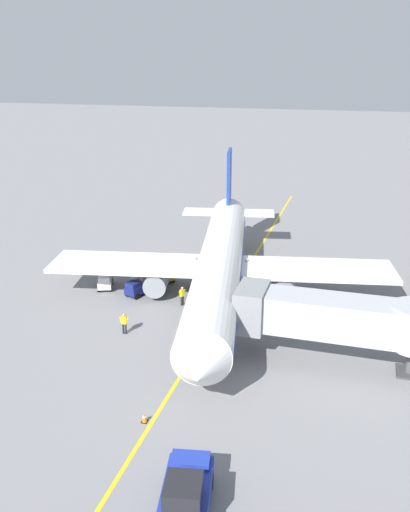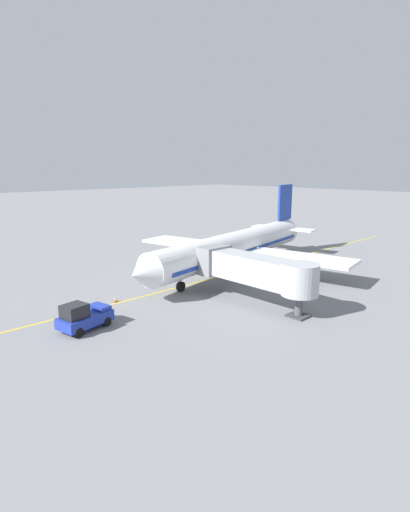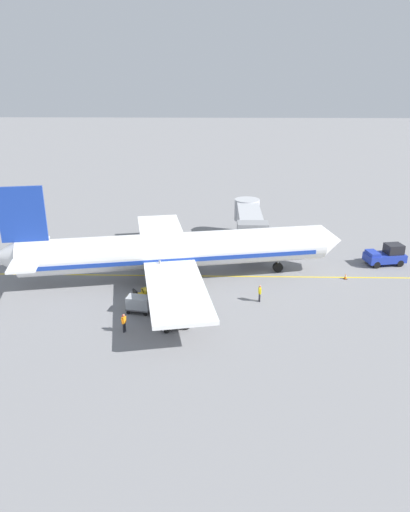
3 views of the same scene
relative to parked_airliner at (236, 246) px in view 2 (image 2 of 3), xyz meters
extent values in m
plane|color=slate|center=(-0.82, -0.13, -3.19)|extent=(400.00, 400.00, 0.00)
cube|color=gold|center=(-0.82, -0.13, -3.18)|extent=(0.24, 80.00, 0.01)
cylinder|color=white|center=(-0.05, 0.27, 0.10)|extent=(9.77, 32.12, 3.70)
cube|color=#193899|center=(-0.05, 0.27, -0.36)|extent=(9.31, 29.61, 0.44)
cone|color=white|center=(-3.35, 17.15, 0.10)|extent=(4.02, 3.05, 3.63)
cone|color=white|center=(3.28, -16.81, 0.40)|extent=(3.62, 3.35, 3.14)
cube|color=black|center=(-3.00, 15.38, 0.75)|extent=(2.93, 1.61, 0.60)
cube|color=white|center=(0.14, -0.71, -0.55)|extent=(30.44, 10.85, 0.36)
cylinder|color=gray|center=(-5.41, -0.98, -1.80)|extent=(2.58, 3.52, 2.00)
cylinder|color=gray|center=(5.38, 1.13, -1.80)|extent=(2.58, 3.52, 2.00)
cube|color=#193899|center=(2.82, -14.45, 4.70)|extent=(1.16, 4.38, 5.50)
cube|color=white|center=(2.78, -14.26, 0.65)|extent=(10.31, 4.47, 0.24)
cylinder|color=black|center=(-2.20, 11.26, -2.64)|extent=(0.65, 1.17, 1.10)
cylinder|color=gray|center=(-2.20, 11.26, -1.09)|extent=(0.24, 0.24, 2.00)
cylinder|color=black|center=(-1.93, -2.14, -2.64)|extent=(0.65, 1.17, 1.10)
cylinder|color=gray|center=(-1.93, -2.14, -1.09)|extent=(0.24, 0.24, 2.00)
cylinder|color=black|center=(2.59, -1.25, -2.64)|extent=(0.65, 1.17, 1.10)
cylinder|color=gray|center=(2.59, -1.25, -1.09)|extent=(0.24, 0.24, 2.00)
cube|color=#A8AAAF|center=(-9.58, 8.51, 0.30)|extent=(11.65, 2.80, 2.60)
cube|color=gray|center=(-4.55, 8.51, 0.30)|extent=(2.00, 3.50, 2.99)
cylinder|color=#A8AAAF|center=(-15.40, 8.51, 0.30)|extent=(3.36, 3.36, 2.86)
cylinder|color=#4C4C51|center=(-15.40, 8.51, -2.09)|extent=(0.70, 0.70, 2.19)
cube|color=#38383A|center=(-15.40, 8.51, -3.11)|extent=(1.80, 1.80, 0.16)
cube|color=#1E339E|center=(-4.75, 23.82, -2.34)|extent=(2.98, 4.73, 0.90)
cube|color=black|center=(-4.94, 24.80, -1.34)|extent=(1.97, 2.12, 1.10)
cube|color=#1E339E|center=(-4.46, 22.31, -1.71)|extent=(2.04, 1.43, 0.36)
cylinder|color=black|center=(-3.57, 22.59, -2.79)|extent=(0.49, 0.85, 0.80)
cylinder|color=black|center=(-5.40, 22.24, -2.79)|extent=(0.49, 0.85, 0.80)
cylinder|color=black|center=(-4.10, 25.40, -2.79)|extent=(0.49, 0.85, 0.80)
cylinder|color=black|center=(-5.94, 25.05, -2.79)|extent=(0.49, 0.85, 0.80)
cube|color=navy|center=(7.03, 1.45, -2.56)|extent=(2.00, 2.76, 0.70)
cube|color=navy|center=(7.27, 2.09, -1.99)|extent=(1.32, 1.34, 0.44)
cube|color=black|center=(6.79, 0.81, -1.89)|extent=(0.84, 0.44, 0.64)
cylinder|color=black|center=(7.08, 1.57, -1.91)|extent=(0.17, 0.27, 0.54)
cylinder|color=black|center=(6.84, 2.46, -2.91)|extent=(0.38, 0.59, 0.56)
cylinder|color=black|center=(7.85, 2.08, -2.91)|extent=(0.38, 0.59, 0.56)
cylinder|color=black|center=(6.22, 0.82, -2.91)|extent=(0.38, 0.59, 0.56)
cylinder|color=black|center=(7.23, 0.44, -2.91)|extent=(0.38, 0.59, 0.56)
cube|color=silver|center=(10.59, 0.87, -2.56)|extent=(2.04, 2.77, 0.70)
cube|color=silver|center=(10.34, 1.50, -1.99)|extent=(1.34, 1.35, 0.44)
cube|color=black|center=(10.84, 0.23, -1.89)|extent=(0.84, 0.46, 0.64)
cylinder|color=black|center=(10.54, 0.98, -1.91)|extent=(0.17, 0.27, 0.54)
cylinder|color=black|center=(9.76, 1.48, -2.91)|extent=(0.39, 0.59, 0.56)
cylinder|color=black|center=(10.77, 1.88, -2.91)|extent=(0.39, 0.59, 0.56)
cylinder|color=black|center=(10.41, -0.15, -2.91)|extent=(0.39, 0.59, 0.56)
cylinder|color=black|center=(11.41, 0.25, -2.91)|extent=(0.39, 0.59, 0.56)
cube|color=gold|center=(6.01, -2.64, -2.56)|extent=(2.39, 2.75, 0.70)
cube|color=gold|center=(5.62, -2.06, -1.99)|extent=(1.43, 1.44, 0.44)
cube|color=black|center=(6.39, -3.21, -1.89)|extent=(0.79, 0.60, 0.64)
cylinder|color=black|center=(5.94, -2.53, -1.91)|extent=(0.21, 0.26, 0.54)
cylinder|color=black|center=(5.07, -2.21, -2.91)|extent=(0.48, 0.58, 0.56)
cylinder|color=black|center=(5.97, -1.61, -2.91)|extent=(0.48, 0.58, 0.56)
cylinder|color=black|center=(6.04, -3.66, -2.91)|extent=(0.48, 0.58, 0.56)
cylinder|color=black|center=(6.94, -3.06, -2.91)|extent=(0.48, 0.58, 0.56)
cube|color=#4C4C51|center=(7.01, 0.32, -2.77)|extent=(1.68, 2.40, 0.12)
cube|color=#999EA3|center=(7.01, 0.32, -2.16)|extent=(1.60, 2.28, 1.10)
cylinder|color=#4C4C51|center=(7.28, 1.75, -2.78)|extent=(0.20, 0.70, 0.07)
cylinder|color=black|center=(6.62, 1.23, -3.01)|extent=(0.18, 0.38, 0.36)
cylinder|color=black|center=(7.70, 1.03, -3.01)|extent=(0.18, 0.38, 0.36)
cylinder|color=black|center=(6.31, -0.39, -3.01)|extent=(0.18, 0.38, 0.36)
cylinder|color=black|center=(7.40, -0.59, -3.01)|extent=(0.18, 0.38, 0.36)
cube|color=#4C4C51|center=(7.74, -2.69, -2.77)|extent=(1.68, 2.40, 0.12)
cube|color=#999EA3|center=(7.74, -2.69, -2.16)|extent=(1.60, 2.28, 1.10)
cylinder|color=#4C4C51|center=(8.00, -1.27, -2.78)|extent=(0.20, 0.70, 0.07)
cylinder|color=black|center=(7.34, -1.78, -3.01)|extent=(0.18, 0.38, 0.36)
cylinder|color=black|center=(8.43, -1.98, -3.01)|extent=(0.18, 0.38, 0.36)
cylinder|color=black|center=(7.04, -3.40, -3.01)|extent=(0.18, 0.38, 0.36)
cylinder|color=black|center=(8.13, -3.60, -3.01)|extent=(0.18, 0.38, 0.36)
cylinder|color=#232328|center=(2.56, 2.40, -2.76)|extent=(0.15, 0.15, 0.85)
cylinder|color=#232328|center=(2.67, 2.57, -2.76)|extent=(0.15, 0.15, 0.85)
cube|color=yellow|center=(2.61, 2.48, -2.04)|extent=(0.41, 0.45, 0.60)
cylinder|color=yellow|center=(2.47, 2.27, -2.09)|extent=(0.20, 0.24, 0.57)
cylinder|color=yellow|center=(2.75, 2.69, -2.09)|extent=(0.20, 0.24, 0.57)
sphere|color=beige|center=(2.61, 2.48, -1.61)|extent=(0.22, 0.22, 0.22)
cube|color=red|center=(2.61, 2.48, -1.59)|extent=(0.21, 0.26, 0.10)
cylinder|color=#232328|center=(5.10, 8.62, -2.76)|extent=(0.15, 0.15, 0.85)
cylinder|color=#232328|center=(5.30, 8.64, -2.76)|extent=(0.15, 0.15, 0.85)
cube|color=yellow|center=(5.20, 8.63, -2.04)|extent=(0.40, 0.27, 0.60)
cylinder|color=yellow|center=(4.95, 8.60, -2.09)|extent=(0.23, 0.11, 0.57)
cylinder|color=yellow|center=(5.45, 8.65, -2.09)|extent=(0.23, 0.11, 0.57)
sphere|color=tan|center=(5.20, 8.63, -1.61)|extent=(0.22, 0.22, 0.22)
cube|color=red|center=(5.20, 8.63, -1.59)|extent=(0.27, 0.10, 0.10)
cylinder|color=#232328|center=(11.22, -3.34, -2.76)|extent=(0.15, 0.15, 0.85)
cylinder|color=#232328|center=(11.40, -3.42, -2.76)|extent=(0.15, 0.15, 0.85)
cube|color=orange|center=(11.31, -3.38, -2.04)|extent=(0.44, 0.37, 0.60)
cylinder|color=orange|center=(11.08, -3.28, -2.09)|extent=(0.24, 0.17, 0.57)
cylinder|color=orange|center=(11.54, -3.48, -2.09)|extent=(0.24, 0.17, 0.57)
sphere|color=#997051|center=(11.31, -3.38, -1.61)|extent=(0.22, 0.22, 0.22)
cube|color=red|center=(11.31, -3.38, -1.59)|extent=(0.27, 0.18, 0.10)
cube|color=black|center=(-0.39, 18.30, -3.17)|extent=(0.36, 0.36, 0.04)
cone|color=orange|center=(-0.39, 18.30, -2.87)|extent=(0.30, 0.30, 0.55)
cylinder|color=white|center=(-0.39, 18.30, -2.84)|extent=(0.21, 0.21, 0.06)
camera|label=1|loc=(-11.21, 42.85, 16.47)|focal=38.51mm
camera|label=2|loc=(-34.77, 38.60, 10.00)|focal=28.52mm
camera|label=3|loc=(46.56, 4.37, 17.41)|focal=33.24mm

